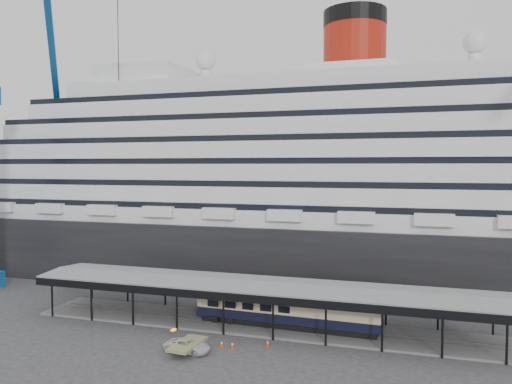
% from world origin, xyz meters
% --- Properties ---
extents(ground, '(200.00, 200.00, 0.00)m').
position_xyz_m(ground, '(0.00, 0.00, 0.00)').
color(ground, '#333336').
rests_on(ground, ground).
extents(cruise_ship, '(130.00, 30.00, 43.90)m').
position_xyz_m(cruise_ship, '(0.05, 32.00, 18.35)').
color(cruise_ship, black).
rests_on(cruise_ship, ground).
extents(platform_canopy, '(56.00, 9.18, 5.30)m').
position_xyz_m(platform_canopy, '(0.00, 5.00, 2.36)').
color(platform_canopy, slate).
rests_on(platform_canopy, ground).
extents(port_truck, '(4.91, 2.50, 1.33)m').
position_xyz_m(port_truck, '(-4.52, -5.11, 0.66)').
color(port_truck, silver).
rests_on(port_truck, ground).
extents(pullman_carriage, '(21.84, 3.65, 21.35)m').
position_xyz_m(pullman_carriage, '(3.45, 5.00, 2.60)').
color(pullman_carriage, black).
rests_on(pullman_carriage, ground).
extents(traffic_cone_left, '(0.36, 0.36, 0.66)m').
position_xyz_m(traffic_cone_left, '(-1.73, -2.64, 0.33)').
color(traffic_cone_left, '#E75B0C').
rests_on(traffic_cone_left, ground).
extents(traffic_cone_mid, '(0.46, 0.46, 0.77)m').
position_xyz_m(traffic_cone_mid, '(-0.46, -2.85, 0.38)').
color(traffic_cone_mid, red).
rests_on(traffic_cone_mid, ground).
extents(traffic_cone_right, '(0.34, 0.34, 0.66)m').
position_xyz_m(traffic_cone_right, '(2.84, -1.09, 0.33)').
color(traffic_cone_right, red).
rests_on(traffic_cone_right, ground).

